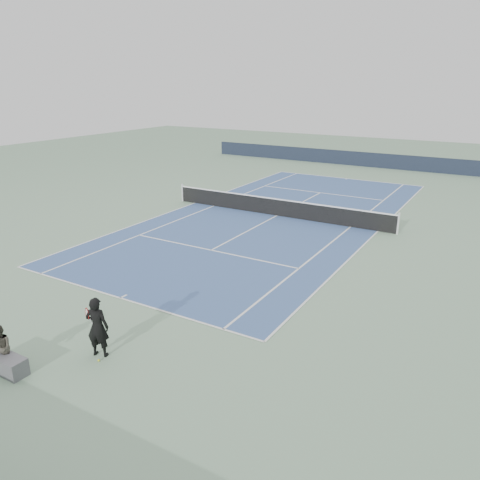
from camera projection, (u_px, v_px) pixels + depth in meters
The scene contains 7 objects.
ground at pixel (277, 216), 25.43m from camera, with size 80.00×80.00×0.00m, color gray.
court_surface at pixel (277, 216), 25.43m from camera, with size 10.97×23.77×0.01m, color #3C598E.
tennis_net at pixel (277, 207), 25.27m from camera, with size 12.90×0.10×1.07m.
windscreen_far at pixel (370, 160), 39.82m from camera, with size 30.00×0.25×1.20m, color black.
tennis_player at pixel (97, 327), 12.23m from camera, with size 0.83×0.64×1.69m.
tennis_ball at pixel (99, 360), 12.20m from camera, with size 0.06×0.06×0.06m, color yellow.
spectator_bench at pixel (2, 355), 11.69m from camera, with size 1.51×0.78×1.25m.
Camera 1 is at (10.74, -22.12, 6.93)m, focal length 35.00 mm.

